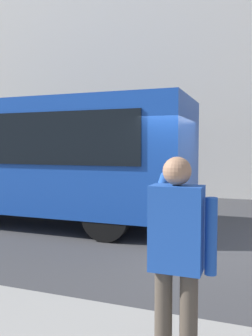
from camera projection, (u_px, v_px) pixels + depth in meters
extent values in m
plane|color=#38383A|center=(209.00, 243.00, 7.03)|extent=(60.00, 60.00, 0.00)
cube|color=beige|center=(234.00, 37.00, 13.03)|extent=(28.00, 0.80, 12.00)
cube|color=#1947AD|center=(17.00, 155.00, 9.13)|extent=(9.00, 2.50, 2.60)
cylinder|color=black|center=(139.00, 201.00, 9.20)|extent=(1.00, 0.28, 1.00)
cylinder|color=black|center=(106.00, 217.00, 7.14)|extent=(1.00, 0.28, 1.00)
cylinder|color=#4C4238|center=(189.00, 324.00, 2.71)|extent=(0.14, 0.14, 0.82)
cylinder|color=#4C4238|center=(163.00, 319.00, 2.78)|extent=(0.14, 0.14, 0.82)
cube|color=#1E4CAD|center=(177.00, 228.00, 2.70)|extent=(0.40, 0.24, 0.66)
sphere|color=#A87A5B|center=(177.00, 171.00, 2.67)|extent=(0.22, 0.22, 0.22)
cylinder|color=#1E4CAD|center=(211.00, 236.00, 2.61)|extent=(0.09, 0.09, 0.58)
cylinder|color=#1E4CAD|center=(159.00, 196.00, 2.89)|extent=(0.09, 0.48, 0.37)
cube|color=black|center=(173.00, 171.00, 2.99)|extent=(0.07, 0.01, 0.14)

